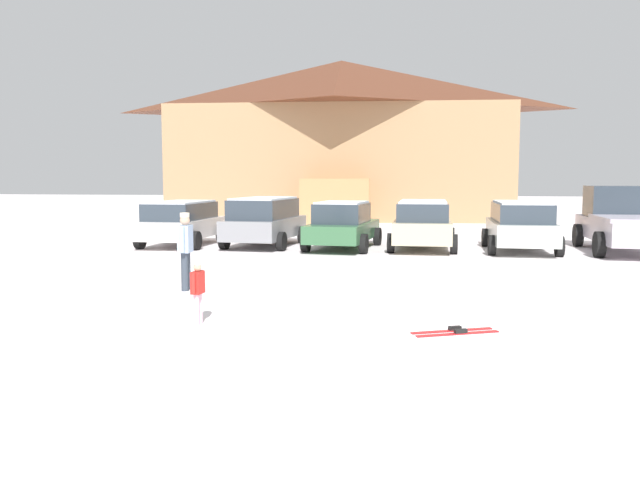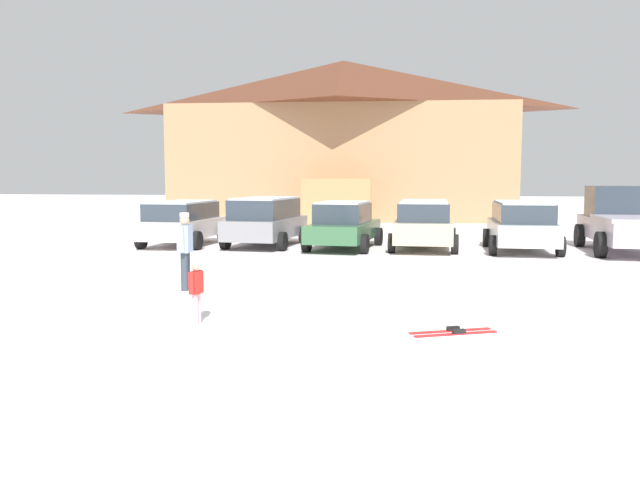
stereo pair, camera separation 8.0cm
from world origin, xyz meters
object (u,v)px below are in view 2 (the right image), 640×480
Objects in this scene: parked_green_coupe at (344,225)px; skier_adult_in_blue_parka at (185,246)px; ski_lodge at (343,139)px; skier_child_in_red_jacket at (196,289)px; parked_white_suv at (183,221)px; parked_beige_suv at (424,223)px; pair_of_skis at (454,332)px; pickup_truck at (623,222)px; parked_silver_wagon at (522,224)px; parked_grey_wagon at (266,220)px.

parked_green_coupe is 8.77m from skier_adult_in_blue_parka.
ski_lodge reaches higher than skier_child_in_red_jacket.
parked_beige_suv reaches higher than parked_white_suv.
ski_lodge is at bearing 88.67° from skier_adult_in_blue_parka.
parked_green_coupe is 4.29× the size of skier_child_in_red_jacket.
skier_child_in_red_jacket is 3.31m from skier_adult_in_blue_parka.
pickup_truck is at bearing 62.47° from pair_of_skis.
ski_lodge is at bearing 99.57° from pair_of_skis.
parked_white_suv is at bearing -179.01° from parked_beige_suv.
parked_silver_wagon reaches higher than parked_white_suv.
skier_adult_in_blue_parka is 1.22× the size of pair_of_skis.
pickup_truck reaches higher than parked_silver_wagon.
ski_lodge reaches higher than pair_of_skis.
skier_child_in_red_jacket is at bearing -108.41° from parked_beige_suv.
ski_lodge is 20.62m from pickup_truck.
parked_beige_suv is at bearing 6.99° from parked_green_coupe.
parked_beige_suv is 2.68× the size of skier_adult_in_blue_parka.
parked_grey_wagon reaches higher than parked_beige_suv.
parked_green_coupe is 2.72m from parked_beige_suv.
ski_lodge is 29.17m from skier_child_in_red_jacket.
parked_white_suv is 0.96× the size of parked_silver_wagon.
skier_adult_in_blue_parka reaches higher than parked_green_coupe.
parked_white_suv is 12.49m from skier_child_in_red_jacket.
parked_white_suv is at bearing 178.18° from parked_green_coupe.
parked_grey_wagon is 0.97× the size of parked_beige_suv.
parked_white_suv is 0.77× the size of pickup_truck.
ski_lodge is 18.15m from parked_beige_suv.
parked_beige_suv is (2.70, 0.33, 0.08)m from parked_green_coupe.
parked_green_coupe is 1.03× the size of parked_silver_wagon.
pair_of_skis is at bearing -75.55° from parked_green_coupe.
pair_of_skis is (5.46, -3.01, -0.92)m from skier_adult_in_blue_parka.
parked_green_coupe is at bearing -173.01° from parked_beige_suv.
ski_lodge is 12.24× the size of skier_adult_in_blue_parka.
pickup_truck reaches higher than skier_child_in_red_jacket.
ski_lodge is 3.73× the size of pickup_truck.
pickup_truck is at bearing 1.05° from parked_white_suv.
skier_adult_in_blue_parka is (0.31, -8.81, 0.01)m from parked_grey_wagon.
pair_of_skis is at bearing -117.53° from pickup_truck.
ski_lodge is 29.65m from pair_of_skis.
parked_beige_suv is at bearing 174.97° from parked_silver_wagon.
parked_grey_wagon is at bearing 116.01° from pair_of_skis.
pickup_truck is 13.42m from pair_of_skis.
ski_lodge is 4.55× the size of parked_green_coupe.
skier_adult_in_blue_parka is at bearing -106.71° from parked_green_coupe.
skier_adult_in_blue_parka is 6.31m from pair_of_skis.
pickup_truck is (14.94, 0.27, 0.12)m from parked_white_suv.
parked_silver_wagon is (3.16, -0.28, -0.00)m from parked_beige_suv.
parked_silver_wagon is 3.29m from pickup_truck.
skier_child_in_red_jacket is (-10.34, -11.88, -0.40)m from pickup_truck.
parked_beige_suv is 10.18m from skier_adult_in_blue_parka.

